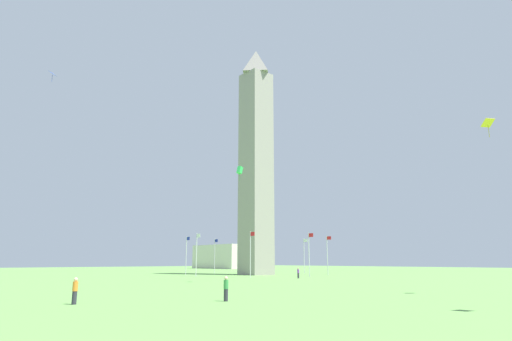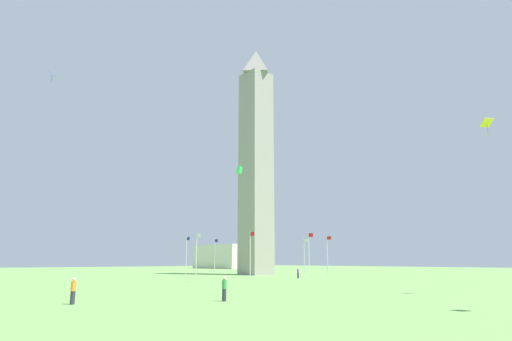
% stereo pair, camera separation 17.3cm
% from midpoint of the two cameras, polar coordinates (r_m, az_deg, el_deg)
% --- Properties ---
extents(ground_plane, '(260.00, 260.00, 0.00)m').
position_cam_midpoint_polar(ground_plane, '(84.50, -0.06, -13.79)').
color(ground_plane, '#609347').
extents(obelisk_monument, '(5.17, 5.17, 46.97)m').
position_cam_midpoint_polar(obelisk_monument, '(86.99, -0.06, 1.86)').
color(obelisk_monument, gray).
rests_on(obelisk_monument, ground).
extents(flagpole_n, '(1.12, 0.14, 7.43)m').
position_cam_midpoint_polar(flagpole_n, '(74.60, 7.07, -10.80)').
color(flagpole_n, silver).
rests_on(flagpole_n, ground).
extents(flagpole_ne, '(1.12, 0.14, 7.43)m').
position_cam_midpoint_polar(flagpole_ne, '(84.62, 9.49, -10.86)').
color(flagpole_ne, silver).
rests_on(flagpole_ne, ground).
extents(flagpole_e, '(1.12, 0.14, 7.43)m').
position_cam_midpoint_polar(flagpole_e, '(94.05, 6.42, -11.04)').
color(flagpole_e, silver).
rests_on(flagpole_e, ground).
extents(flagpole_se, '(1.12, 0.14, 7.43)m').
position_cam_midpoint_polar(flagpole_se, '(98.17, 0.52, -11.15)').
color(flagpole_se, silver).
rests_on(flagpole_se, ground).
extents(flagpole_s, '(1.12, 0.14, 7.43)m').
position_cam_midpoint_polar(flagpole_s, '(95.23, -5.59, -11.07)').
color(flagpole_s, silver).
rests_on(flagpole_s, ground).
extents(flagpole_sw, '(1.12, 0.14, 7.43)m').
position_cam_midpoint_polar(flagpole_sw, '(86.45, -9.34, -10.88)').
color(flagpole_sw, silver).
rests_on(flagpole_sw, ground).
extents(flagpole_w, '(1.12, 0.14, 7.43)m').
position_cam_midpoint_polar(flagpole_w, '(76.08, -8.01, -10.79)').
color(flagpole_w, silver).
rests_on(flagpole_w, ground).
extents(flagpole_nw, '(1.12, 0.14, 7.43)m').
position_cam_midpoint_polar(flagpole_nw, '(70.69, -0.80, -10.82)').
color(flagpole_nw, silver).
rests_on(flagpole_nw, ground).
extents(person_orange_shirt, '(0.32, 0.32, 1.63)m').
position_cam_midpoint_polar(person_orange_shirt, '(29.86, -23.22, -14.60)').
color(person_orange_shirt, '#2D2D38').
rests_on(person_orange_shirt, ground).
extents(person_green_shirt, '(0.32, 0.32, 1.62)m').
position_cam_midpoint_polar(person_green_shirt, '(29.80, -4.21, -15.51)').
color(person_green_shirt, '#2D2D38').
rests_on(person_green_shirt, ground).
extents(person_purple_shirt, '(0.32, 0.32, 1.60)m').
position_cam_midpoint_polar(person_purple_shirt, '(68.21, 5.60, -13.50)').
color(person_purple_shirt, '#2D2D38').
rests_on(person_purple_shirt, ground).
extents(kite_green_box, '(0.68, 0.86, 1.95)m').
position_cam_midpoint_polar(kite_green_box, '(54.51, -2.28, 0.05)').
color(kite_green_box, green).
extents(kite_blue_diamond, '(1.05, 1.07, 1.41)m').
position_cam_midpoint_polar(kite_blue_diamond, '(62.16, -25.64, 11.57)').
color(kite_blue_diamond, blue).
extents(kite_yellow_diamond, '(1.07, 1.13, 1.52)m').
position_cam_midpoint_polar(kite_yellow_diamond, '(40.34, 28.49, 5.55)').
color(kite_yellow_diamond, yellow).
extents(distant_building, '(23.49, 11.92, 8.20)m').
position_cam_midpoint_polar(distant_building, '(155.42, -4.26, -11.43)').
color(distant_building, beige).
rests_on(distant_building, ground).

